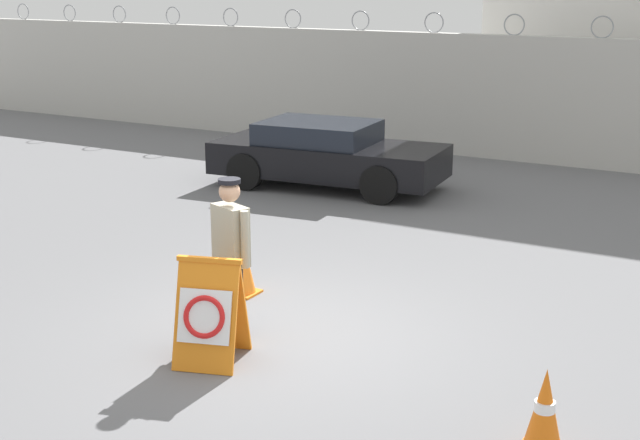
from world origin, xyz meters
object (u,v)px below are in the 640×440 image
traffic_cone_mid (544,413)px  parked_car_front_coupe (327,154)px  security_guard (231,249)px  traffic_cone_near (243,266)px  barricade_sign (210,311)px

traffic_cone_mid → parked_car_front_coupe: size_ratio=0.18×
security_guard → traffic_cone_near: bearing=-38.9°
traffic_cone_mid → traffic_cone_near: bearing=155.0°
traffic_cone_near → parked_car_front_coupe: 6.13m
security_guard → traffic_cone_mid: size_ratio=2.29×
security_guard → traffic_cone_mid: bearing=-171.2°
traffic_cone_near → barricade_sign: bearing=-65.2°
traffic_cone_near → traffic_cone_mid: 4.94m
barricade_sign → security_guard: security_guard is taller
barricade_sign → security_guard: size_ratio=0.62×
barricade_sign → traffic_cone_near: size_ratio=1.49×
barricade_sign → traffic_cone_mid: (3.60, -0.18, -0.17)m
barricade_sign → parked_car_front_coupe: (-2.87, 7.70, 0.08)m
traffic_cone_mid → parked_car_front_coupe: 10.20m
security_guard → parked_car_front_coupe: security_guard is taller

